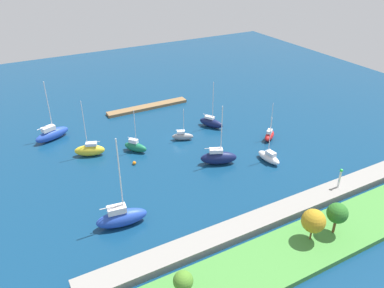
{
  "coord_description": "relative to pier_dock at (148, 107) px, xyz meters",
  "views": [
    {
      "loc": [
        33.1,
        66.34,
        39.71
      ],
      "look_at": [
        0.0,
        5.77,
        1.5
      ],
      "focal_mm": 35.31,
      "sensor_mm": 36.0,
      "label": 1
    }
  ],
  "objects": [
    {
      "name": "sailboat_white_outer_mooring",
      "position": [
        -10.97,
        36.19,
        0.6
      ],
      "size": [
        2.5,
        5.76,
        9.51
      ],
      "rotation": [
        0.0,
        0.0,
        4.8
      ],
      "color": "white",
      "rests_on": "water"
    },
    {
      "name": "park_tree_center",
      "position": [
        19.36,
        57.45,
        3.28
      ],
      "size": [
        2.47,
        2.47,
        4.05
      ],
      "color": "brown",
      "rests_on": "shoreline_park"
    },
    {
      "name": "park_tree_east",
      "position": [
        -1.58,
        57.35,
        3.85
      ],
      "size": [
        3.47,
        3.47,
        5.1
      ],
      "color": "brown",
      "rests_on": "shoreline_park"
    },
    {
      "name": "sailboat_navy_east_end",
      "position": [
        -8.9,
        17.36,
        0.79
      ],
      "size": [
        4.5,
        6.24,
        11.15
      ],
      "rotation": [
        0.0,
        0.0,
        2.07
      ],
      "color": "#141E4C",
      "rests_on": "water"
    },
    {
      "name": "sailboat_red_lone_south",
      "position": [
        -16.99,
        28.9,
        0.64
      ],
      "size": [
        4.66,
        4.01,
        8.62
      ],
      "rotation": [
        0.0,
        0.0,
        3.77
      ],
      "color": "red",
      "rests_on": "water"
    },
    {
      "name": "pier_dock",
      "position": [
        0.0,
        0.0,
        0.0
      ],
      "size": [
        21.68,
        2.64,
        0.75
      ],
      "primitive_type": "cube",
      "color": "olive",
      "rests_on": "ground"
    },
    {
      "name": "sailboat_gray_inner_mooring",
      "position": [
        0.01,
        19.87,
        0.57
      ],
      "size": [
        4.84,
        3.38,
        7.39
      ],
      "rotation": [
        0.0,
        0.0,
        2.67
      ],
      "color": "gray",
      "rests_on": "water"
    },
    {
      "name": "park_tree_west",
      "position": [
        -5.66,
        57.9,
        4.04
      ],
      "size": [
        3.07,
        3.07,
        5.12
      ],
      "color": "brown",
      "rests_on": "shoreline_park"
    },
    {
      "name": "shoreline_park",
      "position": [
        0.38,
        57.89,
        0.06
      ],
      "size": [
        59.59,
        8.9,
        0.86
      ],
      "primitive_type": "cube",
      "color": "#478C3D",
      "rests_on": "ground"
    },
    {
      "name": "sailboat_yellow_west_end",
      "position": [
        19.78,
        16.78,
        0.93
      ],
      "size": [
        6.43,
        4.21,
        12.04
      ],
      "rotation": [
        0.0,
        0.0,
        5.9
      ],
      "color": "yellow",
      "rests_on": "water"
    },
    {
      "name": "sailboat_green_near_pier",
      "position": [
        10.97,
        19.62,
        0.76
      ],
      "size": [
        4.45,
        5.13,
        9.44
      ],
      "rotation": [
        0.0,
        0.0,
        2.22
      ],
      "color": "#19724C",
      "rests_on": "water"
    },
    {
      "name": "sailboat_blue_far_south",
      "position": [
        25.21,
        5.84,
        1.02
      ],
      "size": [
        8.27,
        5.14,
        13.32
      ],
      "rotation": [
        0.0,
        0.0,
        3.52
      ],
      "color": "#2347B2",
      "rests_on": "water"
    },
    {
      "name": "mooring_buoy_orange",
      "position": [
        13.11,
        24.42,
        -0.01
      ],
      "size": [
        0.72,
        0.72,
        0.72
      ],
      "primitive_type": "sphere",
      "color": "orange",
      "rests_on": "water"
    },
    {
      "name": "breakwater",
      "position": [
        0.38,
        50.47,
        0.31
      ],
      "size": [
        61.64,
        3.85,
        1.36
      ],
      "primitive_type": "cube",
      "color": "gray",
      "rests_on": "ground"
    },
    {
      "name": "harbor_beacon",
      "position": [
        -14.6,
        50.47,
        3.14
      ],
      "size": [
        0.56,
        0.56,
        3.73
      ],
      "color": "silver",
      "rests_on": "breakwater"
    },
    {
      "name": "sailboat_navy_lone_north",
      "position": [
        -1.65,
        32.11,
        1.08
      ],
      "size": [
        7.51,
        5.01,
        12.36
      ],
      "rotation": [
        0.0,
        0.0,
        2.73
      ],
      "color": "#141E4C",
      "rests_on": "water"
    },
    {
      "name": "water",
      "position": [
        0.38,
        19.17,
        -0.37
      ],
      "size": [
        160.0,
        160.0,
        0.0
      ],
      "primitive_type": "plane",
      "color": "navy",
      "rests_on": "ground"
    },
    {
      "name": "sailboat_blue_far_north",
      "position": [
        21.22,
        40.29,
        1.18
      ],
      "size": [
        8.22,
        3.64,
        15.26
      ],
      "rotation": [
        0.0,
        0.0,
        3.01
      ],
      "color": "#2347B2",
      "rests_on": "water"
    }
  ]
}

